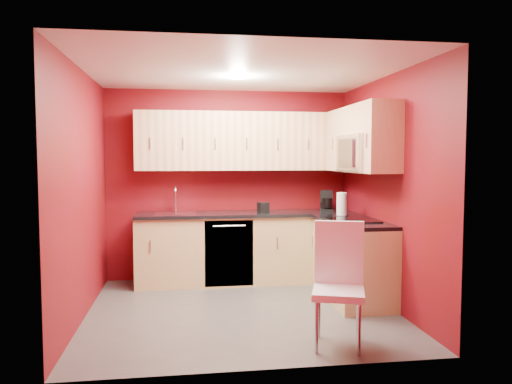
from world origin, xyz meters
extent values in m
plane|color=#494744|center=(0.00, 0.00, 0.00)|extent=(3.20, 3.20, 0.00)
plane|color=white|center=(0.00, 0.00, 2.50)|extent=(3.20, 3.20, 0.00)
plane|color=maroon|center=(0.00, 1.50, 1.25)|extent=(3.20, 0.00, 3.20)
plane|color=maroon|center=(0.00, -1.50, 1.25)|extent=(3.20, 0.00, 3.20)
plane|color=maroon|center=(-1.60, 0.00, 1.25)|extent=(0.00, 3.00, 3.00)
plane|color=maroon|center=(1.60, 0.00, 1.25)|extent=(0.00, 3.00, 3.00)
cube|color=tan|center=(0.20, 1.20, 0.43)|extent=(2.80, 0.60, 0.87)
cube|color=tan|center=(1.30, 0.25, 0.43)|extent=(0.60, 1.30, 0.87)
cube|color=black|center=(0.20, 1.19, 0.89)|extent=(2.80, 0.63, 0.04)
cube|color=black|center=(1.29, 0.23, 0.89)|extent=(0.63, 1.27, 0.04)
cube|color=#EAB884|center=(0.20, 1.32, 1.83)|extent=(2.80, 0.35, 0.75)
cube|color=#EAB884|center=(1.43, 0.86, 1.83)|extent=(0.35, 0.57, 0.75)
cube|color=#EAB884|center=(1.43, -0.29, 1.83)|extent=(0.35, 0.22, 0.75)
cube|color=#EAB884|center=(1.43, 0.20, 2.04)|extent=(0.35, 0.76, 0.33)
cube|color=silver|center=(1.40, 0.20, 1.66)|extent=(0.40, 0.76, 0.42)
cube|color=black|center=(1.21, 0.20, 1.66)|extent=(0.02, 0.62, 0.33)
cylinder|color=silver|center=(1.19, -0.03, 1.66)|extent=(0.02, 0.02, 0.29)
cube|color=black|center=(1.28, 0.20, 0.92)|extent=(0.50, 0.55, 0.01)
cube|color=silver|center=(-0.70, 1.18, 0.91)|extent=(0.52, 0.42, 0.02)
cylinder|color=silver|center=(-0.70, 1.38, 1.04)|extent=(0.02, 0.02, 0.26)
torus|color=silver|center=(-0.70, 1.31, 1.17)|extent=(0.02, 0.16, 0.16)
cylinder|color=silver|center=(-0.70, 1.24, 1.11)|extent=(0.02, 0.02, 0.12)
cube|color=black|center=(-0.05, 0.91, 0.43)|extent=(0.60, 0.02, 0.82)
cylinder|color=white|center=(0.00, 0.30, 2.48)|extent=(0.20, 0.20, 0.01)
camera|label=1|loc=(-0.60, -5.15, 1.62)|focal=35.00mm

